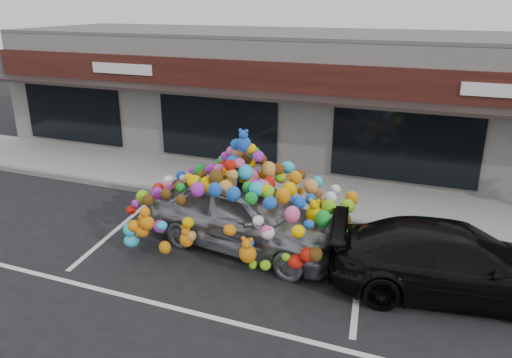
% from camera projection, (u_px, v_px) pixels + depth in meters
% --- Properties ---
extents(ground, '(90.00, 90.00, 0.00)m').
position_uv_depth(ground, '(232.00, 254.00, 11.16)').
color(ground, black).
rests_on(ground, ground).
extents(shop_building, '(24.00, 7.20, 4.31)m').
position_uv_depth(shop_building, '(329.00, 95.00, 17.80)').
color(shop_building, silver).
rests_on(shop_building, ground).
extents(sidewalk, '(26.00, 3.00, 0.15)m').
position_uv_depth(sidewalk, '(289.00, 191.00, 14.62)').
color(sidewalk, gray).
rests_on(sidewalk, ground).
extents(kerb, '(26.00, 0.18, 0.16)m').
position_uv_depth(kerb, '(271.00, 210.00, 13.31)').
color(kerb, slate).
rests_on(kerb, ground).
extents(parking_stripe_left, '(0.73, 4.37, 0.01)m').
position_uv_depth(parking_stripe_left, '(119.00, 227.00, 12.45)').
color(parking_stripe_left, silver).
rests_on(parking_stripe_left, ground).
extents(parking_stripe_mid, '(0.73, 4.37, 0.01)m').
position_uv_depth(parking_stripe_mid, '(359.00, 274.00, 10.35)').
color(parking_stripe_mid, silver).
rests_on(parking_stripe_mid, ground).
extents(lane_line, '(14.00, 0.12, 0.01)m').
position_uv_depth(lane_line, '(284.00, 335.00, 8.44)').
color(lane_line, silver).
rests_on(lane_line, ground).
extents(toy_car, '(3.35, 5.22, 2.89)m').
position_uv_depth(toy_car, '(246.00, 207.00, 11.17)').
color(toy_car, '#9EA1A8').
rests_on(toy_car, ground).
extents(black_sedan, '(2.73, 5.01, 1.38)m').
position_uv_depth(black_sedan, '(455.00, 262.00, 9.43)').
color(black_sedan, black).
rests_on(black_sedan, ground).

